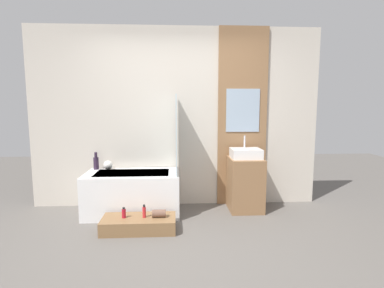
# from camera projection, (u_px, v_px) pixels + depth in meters

# --- Properties ---
(ground_plane) EXTENTS (12.00, 12.00, 0.00)m
(ground_plane) POSITION_uv_depth(u_px,v_px,m) (177.00, 255.00, 2.99)
(ground_plane) COLOR #605B56
(wall_tiled_back) EXTENTS (4.20, 0.06, 2.60)m
(wall_tiled_back) POSITION_uv_depth(u_px,v_px,m) (176.00, 118.00, 4.39)
(wall_tiled_back) COLOR beige
(wall_tiled_back) RESTS_ON ground_plane
(wall_wood_accent) EXTENTS (0.72, 0.04, 2.60)m
(wall_wood_accent) POSITION_uv_depth(u_px,v_px,m) (242.00, 117.00, 4.39)
(wall_wood_accent) COLOR #8E6642
(wall_wood_accent) RESTS_ON ground_plane
(bathtub) EXTENTS (1.27, 0.67, 0.57)m
(bathtub) POSITION_uv_depth(u_px,v_px,m) (133.00, 193.00, 4.11)
(bathtub) COLOR white
(bathtub) RESTS_ON ground_plane
(glass_shower_screen) EXTENTS (0.01, 0.64, 1.05)m
(glass_shower_screen) POSITION_uv_depth(u_px,v_px,m) (176.00, 134.00, 4.04)
(glass_shower_screen) COLOR silver
(glass_shower_screen) RESTS_ON bathtub
(wooden_step_bench) EXTENTS (0.87, 0.39, 0.16)m
(wooden_step_bench) POSITION_uv_depth(u_px,v_px,m) (139.00, 224.00, 3.56)
(wooden_step_bench) COLOR olive
(wooden_step_bench) RESTS_ON ground_plane
(vanity_cabinet) EXTENTS (0.46, 0.50, 0.75)m
(vanity_cabinet) POSITION_uv_depth(u_px,v_px,m) (245.00, 184.00, 4.25)
(vanity_cabinet) COLOR #8E6642
(vanity_cabinet) RESTS_ON ground_plane
(sink) EXTENTS (0.41, 0.34, 0.31)m
(sink) POSITION_uv_depth(u_px,v_px,m) (246.00, 153.00, 4.19)
(sink) COLOR white
(sink) RESTS_ON vanity_cabinet
(vase_tall_dark) EXTENTS (0.07, 0.07, 0.25)m
(vase_tall_dark) POSITION_uv_depth(u_px,v_px,m) (96.00, 162.00, 4.27)
(vase_tall_dark) COLOR #2D1E33
(vase_tall_dark) RESTS_ON bathtub
(vase_round_light) EXTENTS (0.13, 0.13, 0.13)m
(vase_round_light) POSITION_uv_depth(u_px,v_px,m) (108.00, 165.00, 4.26)
(vase_round_light) COLOR silver
(vase_round_light) RESTS_ON bathtub
(bottle_soap_primary) EXTENTS (0.05, 0.05, 0.13)m
(bottle_soap_primary) POSITION_uv_depth(u_px,v_px,m) (124.00, 213.00, 3.53)
(bottle_soap_primary) COLOR #B21928
(bottle_soap_primary) RESTS_ON wooden_step_bench
(bottle_soap_secondary) EXTENTS (0.04, 0.04, 0.16)m
(bottle_soap_secondary) POSITION_uv_depth(u_px,v_px,m) (144.00, 212.00, 3.54)
(bottle_soap_secondary) COLOR red
(bottle_soap_secondary) RESTS_ON wooden_step_bench
(towel_roll) EXTENTS (0.16, 0.09, 0.09)m
(towel_roll) POSITION_uv_depth(u_px,v_px,m) (159.00, 213.00, 3.56)
(towel_roll) COLOR brown
(towel_roll) RESTS_ON wooden_step_bench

